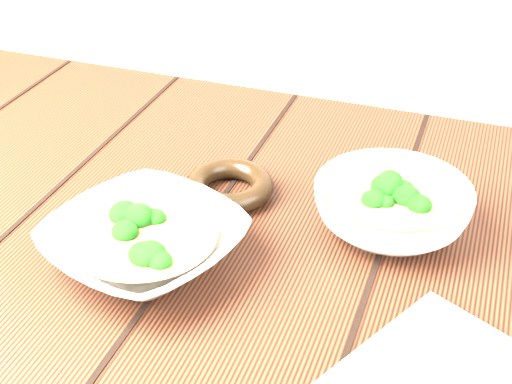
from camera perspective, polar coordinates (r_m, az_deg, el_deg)
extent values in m
cube|color=#391B10|center=(0.79, -3.88, -5.54)|extent=(1.20, 0.80, 0.04)
cube|color=#391B10|center=(1.48, -17.62, -4.47)|extent=(0.07, 0.07, 0.71)
imported|color=silver|center=(0.75, -8.90, -4.07)|extent=(0.25, 0.25, 0.05)
cylinder|color=olive|center=(0.74, -8.98, -3.23)|extent=(0.15, 0.15, 0.00)
ellipsoid|color=#1E6616|center=(0.74, -7.54, -2.95)|extent=(0.03, 0.03, 0.02)
ellipsoid|color=#1E6616|center=(0.76, -7.89, -1.57)|extent=(0.03, 0.03, 0.02)
ellipsoid|color=#1E6616|center=(0.77, -11.35, -1.65)|extent=(0.03, 0.03, 0.02)
ellipsoid|color=#1E6616|center=(0.73, -10.64, -3.47)|extent=(0.03, 0.03, 0.02)
ellipsoid|color=#1E6616|center=(0.71, -8.61, -4.55)|extent=(0.03, 0.03, 0.02)
imported|color=silver|center=(0.80, 10.80, -1.29)|extent=(0.17, 0.17, 0.05)
cylinder|color=olive|center=(0.79, 10.92, -0.26)|extent=(0.14, 0.14, 0.00)
ellipsoid|color=#1E6616|center=(0.79, 12.21, 0.03)|extent=(0.03, 0.03, 0.02)
ellipsoid|color=#1E6616|center=(0.82, 11.36, 1.11)|extent=(0.03, 0.03, 0.02)
ellipsoid|color=#1E6616|center=(0.81, 8.46, 1.04)|extent=(0.03, 0.03, 0.02)
ellipsoid|color=#1E6616|center=(0.78, 9.84, -0.40)|extent=(0.03, 0.03, 0.02)
ellipsoid|color=#1E6616|center=(0.77, 11.98, -1.22)|extent=(0.03, 0.03, 0.02)
torus|color=black|center=(0.85, -2.14, 0.50)|extent=(0.12, 0.12, 0.03)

